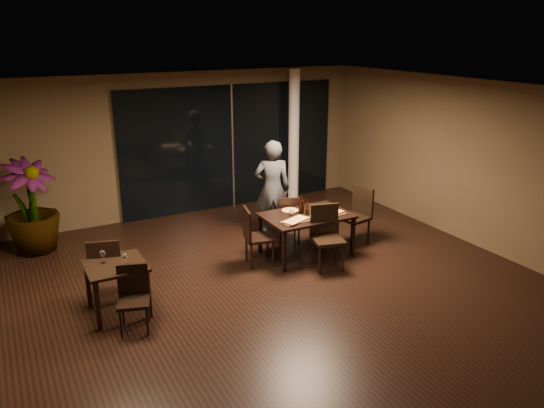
{
  "coord_description": "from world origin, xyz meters",
  "views": [
    {
      "loc": [
        -3.63,
        -6.59,
        3.83
      ],
      "look_at": [
        0.32,
        0.8,
        1.05
      ],
      "focal_mm": 35.0,
      "sensor_mm": 36.0,
      "label": 1
    }
  ],
  "objects_px": {
    "chair_side_far": "(106,266)",
    "potted_plant": "(31,207)",
    "chair_side_near": "(133,294)",
    "chair_main_near": "(326,233)",
    "chair_main_left": "(254,234)",
    "side_table": "(116,272)",
    "chair_main_right": "(357,212)",
    "bottle_c": "(302,205)",
    "bottle_b": "(307,207)",
    "chair_main_far": "(289,217)",
    "main_table": "(306,218)",
    "bottle_a": "(301,205)",
    "diner": "(272,189)"
  },
  "relations": [
    {
      "from": "chair_side_far",
      "to": "potted_plant",
      "type": "relative_size",
      "value": 0.59
    },
    {
      "from": "chair_side_near",
      "to": "chair_main_near",
      "type": "bearing_deg",
      "value": 24.65
    },
    {
      "from": "chair_side_near",
      "to": "chair_main_left",
      "type": "bearing_deg",
      "value": 41.64
    },
    {
      "from": "chair_main_left",
      "to": "chair_side_far",
      "type": "xyz_separation_m",
      "value": [
        -2.46,
        -0.13,
        -0.0
      ]
    },
    {
      "from": "side_table",
      "to": "chair_main_right",
      "type": "height_order",
      "value": "chair_main_right"
    },
    {
      "from": "bottle_c",
      "to": "chair_side_near",
      "type": "bearing_deg",
      "value": -161.25
    },
    {
      "from": "bottle_b",
      "to": "bottle_c",
      "type": "height_order",
      "value": "bottle_c"
    },
    {
      "from": "chair_main_far",
      "to": "chair_side_far",
      "type": "xyz_separation_m",
      "value": [
        -3.46,
        -0.7,
        0.05
      ]
    },
    {
      "from": "main_table",
      "to": "bottle_a",
      "type": "distance_m",
      "value": 0.26
    },
    {
      "from": "chair_main_left",
      "to": "bottle_c",
      "type": "bearing_deg",
      "value": -72.75
    },
    {
      "from": "bottle_a",
      "to": "chair_main_left",
      "type": "bearing_deg",
      "value": -177.5
    },
    {
      "from": "main_table",
      "to": "chair_side_far",
      "type": "relative_size",
      "value": 1.51
    },
    {
      "from": "chair_main_left",
      "to": "potted_plant",
      "type": "height_order",
      "value": "potted_plant"
    },
    {
      "from": "chair_side_far",
      "to": "chair_side_near",
      "type": "xyz_separation_m",
      "value": [
        0.17,
        -0.91,
        -0.06
      ]
    },
    {
      "from": "chair_side_near",
      "to": "bottle_a",
      "type": "xyz_separation_m",
      "value": [
        3.22,
        1.08,
        0.43
      ]
    },
    {
      "from": "chair_main_near",
      "to": "main_table",
      "type": "bearing_deg",
      "value": 108.8
    },
    {
      "from": "chair_main_far",
      "to": "bottle_a",
      "type": "bearing_deg",
      "value": 100.25
    },
    {
      "from": "chair_main_far",
      "to": "bottle_a",
      "type": "height_order",
      "value": "bottle_a"
    },
    {
      "from": "chair_side_near",
      "to": "bottle_c",
      "type": "distance_m",
      "value": 3.49
    },
    {
      "from": "chair_main_far",
      "to": "potted_plant",
      "type": "distance_m",
      "value": 4.6
    },
    {
      "from": "main_table",
      "to": "bottle_a",
      "type": "xyz_separation_m",
      "value": [
        -0.07,
        0.09,
        0.24
      ]
    },
    {
      "from": "chair_side_far",
      "to": "chair_side_near",
      "type": "relative_size",
      "value": 1.13
    },
    {
      "from": "chair_side_far",
      "to": "diner",
      "type": "height_order",
      "value": "diner"
    },
    {
      "from": "chair_main_near",
      "to": "potted_plant",
      "type": "height_order",
      "value": "potted_plant"
    },
    {
      "from": "chair_main_near",
      "to": "potted_plant",
      "type": "bearing_deg",
      "value": 159.41
    },
    {
      "from": "side_table",
      "to": "diner",
      "type": "relative_size",
      "value": 0.43
    },
    {
      "from": "chair_main_right",
      "to": "chair_side_near",
      "type": "relative_size",
      "value": 1.21
    },
    {
      "from": "chair_main_right",
      "to": "bottle_c",
      "type": "bearing_deg",
      "value": -104.78
    },
    {
      "from": "chair_main_near",
      "to": "chair_side_far",
      "type": "relative_size",
      "value": 1.07
    },
    {
      "from": "chair_main_near",
      "to": "diner",
      "type": "relative_size",
      "value": 0.56
    },
    {
      "from": "chair_main_left",
      "to": "diner",
      "type": "height_order",
      "value": "diner"
    },
    {
      "from": "chair_side_near",
      "to": "diner",
      "type": "bearing_deg",
      "value": 50.47
    },
    {
      "from": "potted_plant",
      "to": "bottle_b",
      "type": "bearing_deg",
      "value": -29.81
    },
    {
      "from": "chair_main_far",
      "to": "bottle_b",
      "type": "distance_m",
      "value": 0.73
    },
    {
      "from": "chair_main_far",
      "to": "chair_main_right",
      "type": "bearing_deg",
      "value": 170.97
    },
    {
      "from": "chair_main_near",
      "to": "chair_main_right",
      "type": "bearing_deg",
      "value": 43.32
    },
    {
      "from": "potted_plant",
      "to": "chair_main_far",
      "type": "bearing_deg",
      "value": -23.14
    },
    {
      "from": "diner",
      "to": "main_table",
      "type": "bearing_deg",
      "value": 118.47
    },
    {
      "from": "diner",
      "to": "bottle_b",
      "type": "relative_size",
      "value": 6.81
    },
    {
      "from": "side_table",
      "to": "chair_side_near",
      "type": "distance_m",
      "value": 0.52
    },
    {
      "from": "chair_main_near",
      "to": "chair_side_far",
      "type": "xyz_separation_m",
      "value": [
        -3.5,
        0.48,
        -0.04
      ]
    },
    {
      "from": "main_table",
      "to": "chair_side_near",
      "type": "xyz_separation_m",
      "value": [
        -3.29,
        -0.99,
        -0.19
      ]
    },
    {
      "from": "chair_main_far",
      "to": "chair_main_left",
      "type": "bearing_deg",
      "value": 47.77
    },
    {
      "from": "chair_main_far",
      "to": "bottle_c",
      "type": "bearing_deg",
      "value": 106.45
    },
    {
      "from": "bottle_b",
      "to": "bottle_c",
      "type": "relative_size",
      "value": 0.96
    },
    {
      "from": "chair_main_near",
      "to": "bottle_c",
      "type": "xyz_separation_m",
      "value": [
        -0.05,
        0.69,
        0.3
      ]
    },
    {
      "from": "side_table",
      "to": "chair_main_far",
      "type": "height_order",
      "value": "chair_main_far"
    },
    {
      "from": "chair_main_right",
      "to": "diner",
      "type": "height_order",
      "value": "diner"
    },
    {
      "from": "diner",
      "to": "chair_main_far",
      "type": "bearing_deg",
      "value": 124.81
    },
    {
      "from": "side_table",
      "to": "chair_main_near",
      "type": "relative_size",
      "value": 0.76
    }
  ]
}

